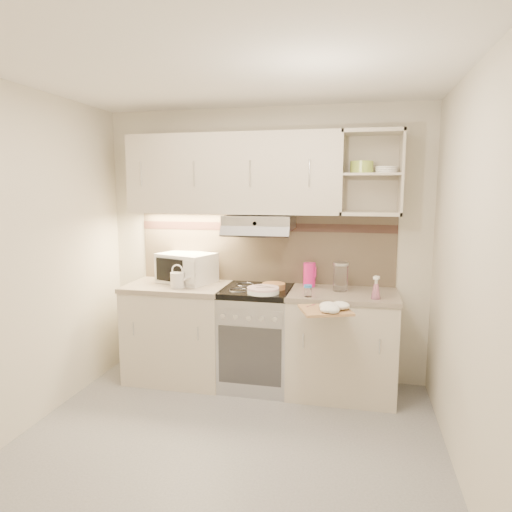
{
  "coord_description": "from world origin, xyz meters",
  "views": [
    {
      "loc": [
        0.84,
        -2.76,
        1.78
      ],
      "look_at": [
        0.02,
        0.95,
        1.21
      ],
      "focal_mm": 32.0,
      "sensor_mm": 36.0,
      "label": 1
    }
  ],
  "objects_px": {
    "electric_range": "(257,337)",
    "glass_jar": "(341,277)",
    "cutting_board": "(325,310)",
    "pink_pitcher": "(309,275)",
    "plate_stack": "(263,290)",
    "watering_can": "(178,279)",
    "microwave": "(187,268)",
    "spray_bottle": "(376,289)"
  },
  "relations": [
    {
      "from": "microwave",
      "to": "cutting_board",
      "type": "xyz_separation_m",
      "value": [
        1.34,
        -0.61,
        -0.17
      ]
    },
    {
      "from": "microwave",
      "to": "glass_jar",
      "type": "height_order",
      "value": "microwave"
    },
    {
      "from": "pink_pitcher",
      "to": "glass_jar",
      "type": "relative_size",
      "value": 0.87
    },
    {
      "from": "pink_pitcher",
      "to": "cutting_board",
      "type": "bearing_deg",
      "value": -64.94
    },
    {
      "from": "glass_jar",
      "to": "plate_stack",
      "type": "bearing_deg",
      "value": -160.26
    },
    {
      "from": "glass_jar",
      "to": "cutting_board",
      "type": "distance_m",
      "value": 0.57
    },
    {
      "from": "glass_jar",
      "to": "cutting_board",
      "type": "bearing_deg",
      "value": -99.3
    },
    {
      "from": "glass_jar",
      "to": "cutting_board",
      "type": "height_order",
      "value": "glass_jar"
    },
    {
      "from": "pink_pitcher",
      "to": "electric_range",
      "type": "bearing_deg",
      "value": -149.64
    },
    {
      "from": "plate_stack",
      "to": "cutting_board",
      "type": "relative_size",
      "value": 0.76
    },
    {
      "from": "watering_can",
      "to": "spray_bottle",
      "type": "bearing_deg",
      "value": -1.79
    },
    {
      "from": "electric_range",
      "to": "pink_pitcher",
      "type": "bearing_deg",
      "value": 21.15
    },
    {
      "from": "glass_jar",
      "to": "electric_range",
      "type": "bearing_deg",
      "value": -176.32
    },
    {
      "from": "microwave",
      "to": "glass_jar",
      "type": "distance_m",
      "value": 1.43
    },
    {
      "from": "microwave",
      "to": "plate_stack",
      "type": "height_order",
      "value": "microwave"
    },
    {
      "from": "pink_pitcher",
      "to": "plate_stack",
      "type": "bearing_deg",
      "value": -125.82
    },
    {
      "from": "microwave",
      "to": "spray_bottle",
      "type": "relative_size",
      "value": 2.88
    },
    {
      "from": "microwave",
      "to": "watering_can",
      "type": "height_order",
      "value": "microwave"
    },
    {
      "from": "plate_stack",
      "to": "pink_pitcher",
      "type": "relative_size",
      "value": 1.25
    },
    {
      "from": "plate_stack",
      "to": "pink_pitcher",
      "type": "height_order",
      "value": "pink_pitcher"
    },
    {
      "from": "spray_bottle",
      "to": "plate_stack",
      "type": "bearing_deg",
      "value": -157.46
    },
    {
      "from": "electric_range",
      "to": "spray_bottle",
      "type": "relative_size",
      "value": 4.51
    },
    {
      "from": "spray_bottle",
      "to": "cutting_board",
      "type": "distance_m",
      "value": 0.5
    },
    {
      "from": "electric_range",
      "to": "glass_jar",
      "type": "xyz_separation_m",
      "value": [
        0.72,
        0.05,
        0.57
      ]
    },
    {
      "from": "pink_pitcher",
      "to": "glass_jar",
      "type": "height_order",
      "value": "glass_jar"
    },
    {
      "from": "plate_stack",
      "to": "microwave",
      "type": "bearing_deg",
      "value": 159.55
    },
    {
      "from": "pink_pitcher",
      "to": "spray_bottle",
      "type": "relative_size",
      "value": 1.08
    },
    {
      "from": "electric_range",
      "to": "microwave",
      "type": "relative_size",
      "value": 1.57
    },
    {
      "from": "microwave",
      "to": "cutting_board",
      "type": "bearing_deg",
      "value": -5.52
    },
    {
      "from": "watering_can",
      "to": "spray_bottle",
      "type": "height_order",
      "value": "watering_can"
    },
    {
      "from": "plate_stack",
      "to": "cutting_board",
      "type": "xyz_separation_m",
      "value": [
        0.54,
        -0.32,
        -0.06
      ]
    },
    {
      "from": "electric_range",
      "to": "microwave",
      "type": "xyz_separation_m",
      "value": [
        -0.7,
        0.12,
        0.59
      ]
    },
    {
      "from": "microwave",
      "to": "pink_pitcher",
      "type": "height_order",
      "value": "microwave"
    },
    {
      "from": "pink_pitcher",
      "to": "cutting_board",
      "type": "height_order",
      "value": "pink_pitcher"
    },
    {
      "from": "pink_pitcher",
      "to": "glass_jar",
      "type": "bearing_deg",
      "value": -14.98
    },
    {
      "from": "microwave",
      "to": "plate_stack",
      "type": "xyz_separation_m",
      "value": [
        0.79,
        -0.3,
        -0.11
      ]
    },
    {
      "from": "plate_stack",
      "to": "cutting_board",
      "type": "distance_m",
      "value": 0.63
    },
    {
      "from": "watering_can",
      "to": "microwave",
      "type": "bearing_deg",
      "value": 92.6
    },
    {
      "from": "electric_range",
      "to": "spray_bottle",
      "type": "bearing_deg",
      "value": -10.12
    },
    {
      "from": "plate_stack",
      "to": "electric_range",
      "type": "bearing_deg",
      "value": 117.09
    },
    {
      "from": "plate_stack",
      "to": "pink_pitcher",
      "type": "bearing_deg",
      "value": 44.97
    },
    {
      "from": "cutting_board",
      "to": "spray_bottle",
      "type": "bearing_deg",
      "value": 20.47
    }
  ]
}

